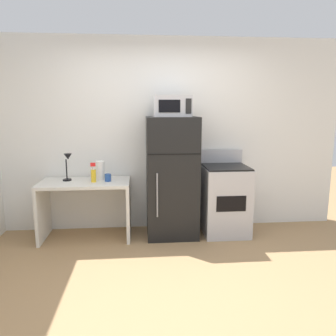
% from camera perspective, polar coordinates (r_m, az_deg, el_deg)
% --- Properties ---
extents(ground_plane, '(12.00, 12.00, 0.00)m').
position_cam_1_polar(ground_plane, '(3.30, 0.82, -20.10)').
color(ground_plane, '#9E7A51').
extents(wall_back_white, '(5.00, 0.10, 2.60)m').
position_cam_1_polar(wall_back_white, '(4.55, -1.30, 5.72)').
color(wall_back_white, white).
rests_on(wall_back_white, ground).
extents(desk, '(1.13, 0.60, 0.75)m').
position_cam_1_polar(desk, '(4.37, -14.12, -5.19)').
color(desk, silver).
rests_on(desk, ground).
extents(desk_lamp, '(0.14, 0.12, 0.35)m').
position_cam_1_polar(desk_lamp, '(4.36, -17.05, 0.95)').
color(desk_lamp, black).
rests_on(desk_lamp, desk).
extents(paper_towel_roll, '(0.11, 0.11, 0.24)m').
position_cam_1_polar(paper_towel_roll, '(4.37, -11.67, -0.39)').
color(paper_towel_roll, white).
rests_on(paper_towel_roll, desk).
extents(spray_bottle, '(0.06, 0.06, 0.25)m').
position_cam_1_polar(spray_bottle, '(4.22, -12.83, -1.10)').
color(spray_bottle, yellow).
rests_on(spray_bottle, desk).
extents(coffee_mug, '(0.08, 0.08, 0.09)m').
position_cam_1_polar(coffee_mug, '(4.25, -10.41, -1.66)').
color(coffee_mug, '#264C99').
rests_on(coffee_mug, desk).
extents(refrigerator, '(0.65, 0.61, 1.56)m').
position_cam_1_polar(refrigerator, '(4.28, 0.68, -1.61)').
color(refrigerator, black).
rests_on(refrigerator, ground).
extents(microwave, '(0.46, 0.35, 0.26)m').
position_cam_1_polar(microwave, '(4.16, 0.74, 10.70)').
color(microwave, '#B7B7BC').
rests_on(microwave, refrigerator).
extents(oven_range, '(0.59, 0.61, 1.10)m').
position_cam_1_polar(oven_range, '(4.48, 9.87, -5.38)').
color(oven_range, '#B7B7BC').
rests_on(oven_range, ground).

